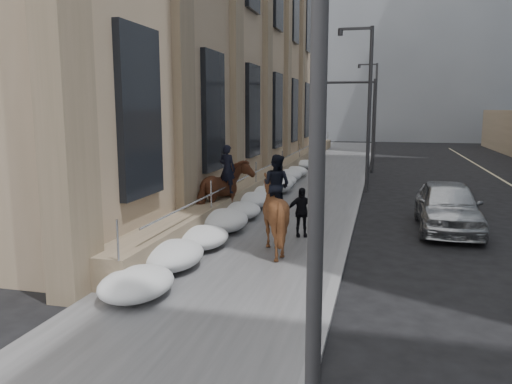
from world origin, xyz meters
TOP-DOWN VIEW (x-y plane):
  - ground at (0.00, 0.00)m, footprint 140.00×140.00m
  - sidewalk at (0.00, 10.00)m, footprint 5.00×80.00m
  - curb at (2.62, 10.00)m, footprint 0.24×80.00m
  - limestone_building at (-5.26, 19.96)m, footprint 6.10×44.00m
  - bg_building_mid at (4.00, 60.00)m, footprint 30.00×12.00m
  - bg_building_far at (-6.00, 72.00)m, footprint 24.00×12.00m
  - streetlight_near at (2.74, -6.00)m, footprint 1.71×0.24m
  - streetlight_mid at (2.74, 14.00)m, footprint 1.71×0.24m
  - streetlight_far at (2.74, 34.00)m, footprint 1.71×0.24m
  - traffic_signal at (2.07, 22.00)m, footprint 4.10×0.22m
  - snow_bank at (-1.42, 8.11)m, footprint 1.70×18.10m
  - mounted_horse_left at (-1.83, 5.52)m, footprint 1.80×2.76m
  - mounted_horse_right at (0.68, 2.21)m, footprint 2.29×2.42m
  - pedestrian at (1.18, 4.00)m, footprint 0.99×0.63m
  - car_silver at (5.82, 6.51)m, footprint 2.06×5.02m

SIDE VIEW (x-z plane):
  - ground at x=0.00m, z-range 0.00..0.00m
  - sidewalk at x=0.00m, z-range 0.00..0.12m
  - curb at x=2.62m, z-range 0.00..0.12m
  - snow_bank at x=-1.42m, z-range 0.09..0.85m
  - car_silver at x=5.82m, z-range 0.00..1.70m
  - pedestrian at x=1.18m, z-range 0.12..1.68m
  - mounted_horse_left at x=-1.83m, z-range -0.12..2.61m
  - mounted_horse_right at x=0.68m, z-range -0.08..2.65m
  - traffic_signal at x=2.07m, z-range 1.00..7.00m
  - streetlight_near at x=2.74m, z-range 0.58..8.58m
  - streetlight_mid at x=2.74m, z-range 0.58..8.58m
  - streetlight_far at x=2.74m, z-range 0.58..8.58m
  - limestone_building at x=-5.26m, z-range -0.10..17.90m
  - bg_building_far at x=-6.00m, z-range 0.00..20.00m
  - bg_building_mid at x=4.00m, z-range 0.00..28.00m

